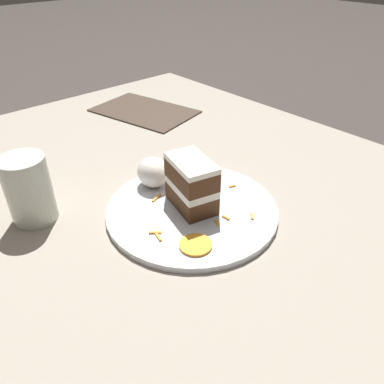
% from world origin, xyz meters
% --- Properties ---
extents(ground_plane, '(6.00, 6.00, 0.00)m').
position_xyz_m(ground_plane, '(0.00, 0.00, 0.00)').
color(ground_plane, '#38332D').
rests_on(ground_plane, ground).
extents(dining_table, '(1.25, 1.01, 0.02)m').
position_xyz_m(dining_table, '(0.00, 0.00, 0.01)').
color(dining_table, gray).
rests_on(dining_table, ground).
extents(plate, '(0.29, 0.29, 0.01)m').
position_xyz_m(plate, '(0.05, 0.01, 0.03)').
color(plate, silver).
rests_on(plate, dining_table).
extents(cake_slice, '(0.10, 0.08, 0.09)m').
position_xyz_m(cake_slice, '(0.04, 0.01, 0.08)').
color(cake_slice, '#4C2D19').
rests_on(cake_slice, plate).
extents(cream_dollop, '(0.06, 0.06, 0.06)m').
position_xyz_m(cream_dollop, '(-0.05, -0.00, 0.06)').
color(cream_dollop, white).
rests_on(cream_dollop, plate).
extents(orange_garnish, '(0.05, 0.05, 0.00)m').
position_xyz_m(orange_garnish, '(0.12, -0.06, 0.04)').
color(orange_garnish, orange).
rests_on(orange_garnish, plate).
extents(carrot_shreds_scatter, '(0.16, 0.20, 0.00)m').
position_xyz_m(carrot_shreds_scatter, '(0.07, -0.01, 0.04)').
color(carrot_shreds_scatter, orange).
rests_on(carrot_shreds_scatter, plate).
extents(drinking_glass, '(0.07, 0.07, 0.11)m').
position_xyz_m(drinking_glass, '(-0.12, -0.20, 0.07)').
color(drinking_glass, beige).
rests_on(drinking_glass, dining_table).
extents(menu_card, '(0.30, 0.23, 0.00)m').
position_xyz_m(menu_card, '(-0.39, 0.22, 0.03)').
color(menu_card, '#423328').
rests_on(menu_card, dining_table).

